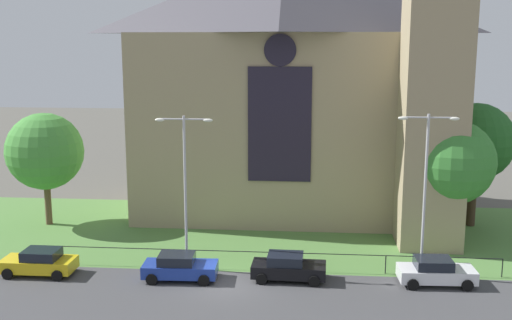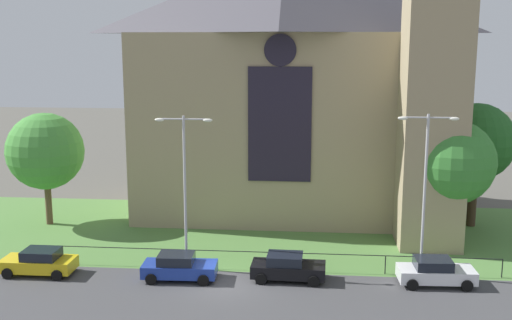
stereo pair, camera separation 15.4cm
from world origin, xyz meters
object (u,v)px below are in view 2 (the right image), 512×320
object	(u,v)px
church_building	(294,82)
streetlamp_near	(185,174)
parked_car_blue	(179,267)
tree_right_near	(453,163)
tree_right_far	(476,142)
parked_car_yellow	(39,262)
tree_left_far	(45,151)
streetlamp_far	(425,177)
parked_car_white	(435,272)
parked_car_black	(288,267)

from	to	relation	value
church_building	streetlamp_near	xyz separation A→B (m)	(-5.91, -13.20, -4.51)
parked_car_blue	tree_right_near	bearing A→B (deg)	22.29
church_building	streetlamp_near	size ratio (longest dim) A/B	2.83
church_building	tree_right_far	distance (m)	14.12
parked_car_yellow	tree_left_far	bearing A→B (deg)	-69.67
tree_right_far	streetlamp_far	size ratio (longest dim) A/B	0.96
tree_left_far	parked_car_white	distance (m)	28.42
church_building	parked_car_yellow	distance (m)	22.76
parked_car_yellow	parked_car_white	size ratio (longest dim) A/B	0.98
parked_car_black	parked_car_white	bearing A→B (deg)	1.85
church_building	streetlamp_far	world-z (taller)	church_building
parked_car_yellow	parked_car_white	distance (m)	22.73
streetlamp_far	parked_car_yellow	bearing A→B (deg)	-175.44
church_building	tree_right_far	bearing A→B (deg)	-11.32
tree_right_far	parked_car_black	distance (m)	18.48
streetlamp_far	parked_car_yellow	world-z (taller)	streetlamp_far
tree_left_far	parked_car_blue	world-z (taller)	tree_left_far
tree_left_far	parked_car_blue	xyz separation A→B (m)	(11.94, -9.98, -4.75)
church_building	parked_car_black	bearing A→B (deg)	-89.20
streetlamp_near	church_building	bearing A→B (deg)	65.87
tree_right_far	parked_car_yellow	world-z (taller)	tree_right_far
tree_left_far	parked_car_white	size ratio (longest dim) A/B	1.94
parked_car_white	tree_left_far	bearing A→B (deg)	157.69
tree_left_far	parked_car_yellow	xyz separation A→B (m)	(3.65, -9.93, -4.75)
tree_right_far	parked_car_white	distance (m)	13.91
tree_right_far	parked_car_black	bearing A→B (deg)	-137.72
tree_left_far	tree_right_near	bearing A→B (deg)	-4.97
tree_right_far	parked_car_white	xyz separation A→B (m)	(-4.81, -11.85, -5.48)
tree_left_far	streetlamp_near	world-z (taller)	streetlamp_near
church_building	parked_car_white	xyz separation A→B (m)	(8.46, -14.50, -9.53)
tree_right_near	parked_car_black	size ratio (longest dim) A/B	1.98
parked_car_blue	parked_car_white	size ratio (longest dim) A/B	1.00
tree_right_near	parked_car_blue	world-z (taller)	tree_right_near
church_building	tree_right_near	world-z (taller)	church_building
tree_right_near	streetlamp_far	xyz separation A→B (m)	(-2.75, -5.68, 0.26)
church_building	tree_left_far	xyz separation A→B (m)	(-17.91, -5.04, -4.78)
church_building	parked_car_blue	world-z (taller)	church_building
parked_car_blue	parked_car_black	distance (m)	6.20
streetlamp_near	parked_car_blue	world-z (taller)	streetlamp_near
tree_right_near	parked_car_black	xyz separation A→B (m)	(-10.42, -7.01, -4.89)
tree_left_far	streetlamp_far	size ratio (longest dim) A/B	0.88
tree_right_near	streetlamp_far	bearing A→B (deg)	-115.80
tree_right_near	parked_car_white	size ratio (longest dim) A/B	1.97
church_building	tree_left_far	bearing A→B (deg)	-164.29
streetlamp_near	parked_car_blue	distance (m)	5.34
tree_right_near	tree_left_far	bearing A→B (deg)	175.03
church_building	tree_right_near	bearing A→B (deg)	-35.29
tree_right_far	parked_car_black	world-z (taller)	tree_right_far
parked_car_yellow	parked_car_black	size ratio (longest dim) A/B	0.99
streetlamp_far	parked_car_yellow	distance (m)	22.80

